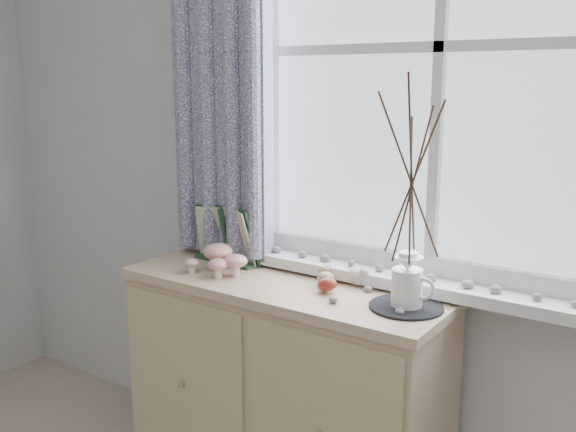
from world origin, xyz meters
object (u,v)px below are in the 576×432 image
object	(u,v)px
sideboard	(284,392)
twig_pitcher	(411,175)
toadstool_cluster	(220,258)
botanical_book	(223,235)

from	to	relation	value
sideboard	twig_pitcher	bearing A→B (deg)	-0.55
sideboard	twig_pitcher	size ratio (longest dim) A/B	1.64
toadstool_cluster	twig_pitcher	size ratio (longest dim) A/B	0.32
sideboard	botanical_book	distance (m)	0.63
botanical_book	toadstool_cluster	bearing A→B (deg)	-51.56
sideboard	botanical_book	xyz separation A→B (m)	(-0.32, 0.06, 0.54)
botanical_book	toadstool_cluster	distance (m)	0.15
toadstool_cluster	twig_pitcher	distance (m)	0.80
sideboard	toadstool_cluster	world-z (taller)	toadstool_cluster
sideboard	toadstool_cluster	xyz separation A→B (m)	(-0.25, -0.05, 0.48)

